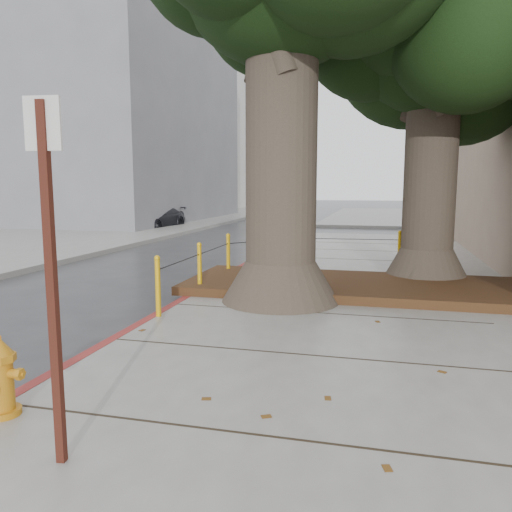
{
  "coord_description": "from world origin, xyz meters",
  "views": [
    {
      "loc": [
        1.36,
        -5.65,
        2.13
      ],
      "look_at": [
        -0.42,
        1.45,
        1.1
      ],
      "focal_mm": 35.0,
      "sensor_mm": 36.0,
      "label": 1
    }
  ],
  "objects": [
    {
      "name": "ground",
      "position": [
        0.0,
        0.0,
        0.0
      ],
      "size": [
        140.0,
        140.0,
        0.0
      ],
      "primitive_type": "plane",
      "color": "#28282B",
      "rests_on": "ground"
    },
    {
      "name": "signpost",
      "position": [
        -0.83,
        -2.72,
        1.6
      ],
      "size": [
        0.25,
        0.07,
        2.57
      ],
      "rotation": [
        0.0,
        0.0,
        0.12
      ],
      "color": "#471911",
      "rests_on": "sidewalk_main"
    },
    {
      "name": "bollard_ring",
      "position": [
        -0.87,
        4.38,
        0.66
      ],
      "size": [
        3.79,
        5.39,
        0.95
      ],
      "color": "#DFA40C",
      "rests_on": "sidewalk_main"
    },
    {
      "name": "building_far_grey",
      "position": [
        -15.0,
        22.0,
        6.0
      ],
      "size": [
        12.0,
        16.0,
        12.0
      ],
      "primitive_type": "cube",
      "color": "slate",
      "rests_on": "ground"
    },
    {
      "name": "building_far_white",
      "position": [
        -17.0,
        45.0,
        7.5
      ],
      "size": [
        12.0,
        18.0,
        15.0
      ],
      "primitive_type": "cube",
      "color": "silver",
      "rests_on": "ground"
    },
    {
      "name": "curb_red",
      "position": [
        -2.0,
        2.5,
        0.07
      ],
      "size": [
        0.14,
        26.0,
        0.16
      ],
      "primitive_type": "cube",
      "color": "maroon",
      "rests_on": "ground"
    },
    {
      "name": "tree_far",
      "position": [
        2.64,
        5.32,
        5.02
      ],
      "size": [
        4.5,
        3.8,
        7.17
      ],
      "color": "#4C3F33",
      "rests_on": "sidewalk_main"
    },
    {
      "name": "sidewalk_far",
      "position": [
        6.0,
        30.0,
        0.07
      ],
      "size": [
        16.0,
        20.0,
        0.15
      ],
      "primitive_type": "cube",
      "color": "slate",
      "rests_on": "ground"
    },
    {
      "name": "planter_bed",
      "position": [
        0.9,
        3.9,
        0.23
      ],
      "size": [
        6.4,
        2.6,
        0.16
      ],
      "primitive_type": "cube",
      "color": "black",
      "rests_on": "sidewalk_main"
    },
    {
      "name": "car_silver",
      "position": [
        4.0,
        18.95,
        0.53
      ],
      "size": [
        3.18,
        1.42,
        1.06
      ],
      "primitive_type": "imported",
      "rotation": [
        0.0,
        0.0,
        1.63
      ],
      "color": "#9A9A9F",
      "rests_on": "ground"
    },
    {
      "name": "car_dark",
      "position": [
        -9.53,
        17.45,
        0.53
      ],
      "size": [
        1.91,
        3.82,
        1.07
      ],
      "primitive_type": "imported",
      "rotation": [
        0.0,
        0.0,
        -0.12
      ],
      "color": "black",
      "rests_on": "ground"
    },
    {
      "name": "fire_hydrant",
      "position": [
        -1.78,
        -2.2,
        0.5
      ],
      "size": [
        0.37,
        0.33,
        0.71
      ],
      "rotation": [
        0.0,
        0.0,
        0.02
      ],
      "color": "orange",
      "rests_on": "sidewalk_main"
    }
  ]
}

